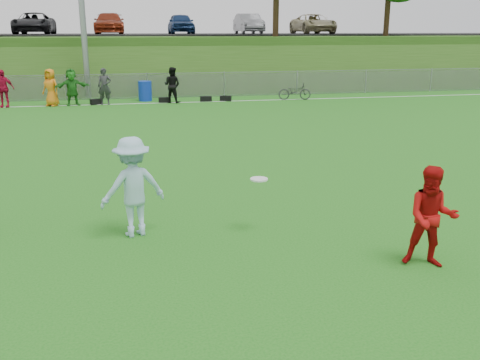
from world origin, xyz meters
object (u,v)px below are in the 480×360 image
object	(u,v)px
player_blue	(133,187)
recycling_bin	(145,91)
frisbee	(259,179)
bicycle	(295,91)
player_red_center	(432,217)

from	to	relation	value
player_blue	recycling_bin	xyz separation A→B (m)	(0.84, 18.18, -0.37)
frisbee	bicycle	bearing A→B (deg)	70.64
recycling_bin	bicycle	size ratio (longest dim) A/B	0.60
recycling_bin	player_red_center	bearing A→B (deg)	-80.41
frisbee	recycling_bin	distance (m)	18.50
player_blue	frisbee	world-z (taller)	player_blue
player_red_center	recycling_bin	size ratio (longest dim) A/B	1.58
player_blue	frisbee	size ratio (longest dim) A/B	5.61
recycling_bin	bicycle	xyz separation A→B (m)	(7.38, -1.11, -0.06)
bicycle	player_blue	bearing A→B (deg)	165.98
recycling_bin	frisbee	bearing A→B (deg)	-86.01
player_red_center	player_blue	bearing A→B (deg)	177.72
player_red_center	player_blue	distance (m)	4.80
player_red_center	frisbee	world-z (taller)	player_red_center
player_red_center	player_blue	world-z (taller)	player_blue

